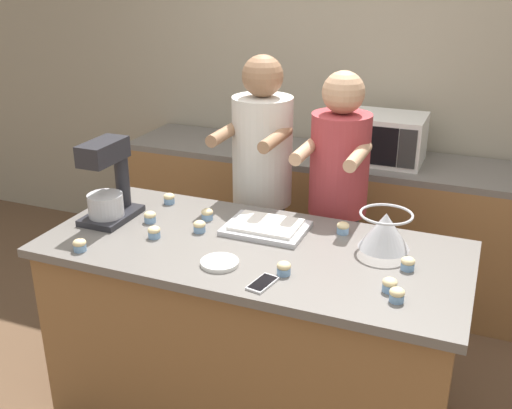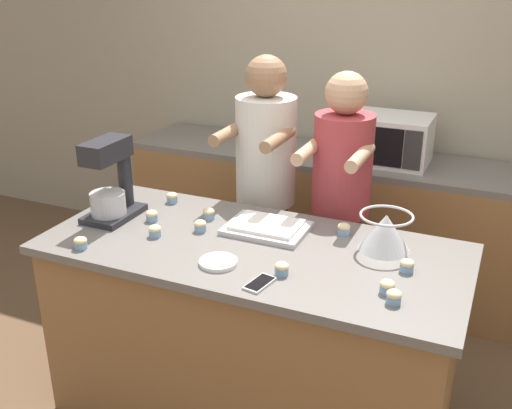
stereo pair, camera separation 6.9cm
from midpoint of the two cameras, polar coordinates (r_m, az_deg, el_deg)
ground_plane at (r=3.18m, az=0.33°, el=-18.77°), size 16.00×16.00×0.00m
back_wall at (r=4.12m, az=10.27°, el=11.61°), size 10.00×0.06×2.70m
island_counter at (r=2.90m, az=0.35°, el=-11.95°), size 1.89×0.85×0.91m
back_counter at (r=4.06m, az=8.20°, el=-1.60°), size 2.80×0.60×0.92m
person_left at (r=3.33m, az=1.48°, el=0.79°), size 0.34×0.50×1.64m
person_right at (r=3.21m, az=8.57°, el=-0.74°), size 0.33×0.49×1.59m
stand_mixer at (r=2.97m, az=-13.01°, el=1.93°), size 0.20×0.30×0.40m
mixing_bowl at (r=2.67m, az=12.94°, el=-2.48°), size 0.23×0.23×0.17m
baking_tray at (r=2.81m, az=1.68°, el=-2.17°), size 0.38×0.28×0.04m
microwave_oven at (r=3.79m, az=12.96°, el=6.12°), size 0.51×0.37×0.29m
cell_phone at (r=2.36m, az=1.21°, el=-7.52°), size 0.10×0.15×0.01m
small_plate at (r=2.51m, az=-2.83°, el=-5.52°), size 0.16×0.16×0.02m
cupcake_0 at (r=2.78m, az=-8.91°, el=-2.49°), size 0.06×0.06×0.06m
cupcake_1 at (r=2.80m, az=9.06°, el=-2.30°), size 0.06×0.06×0.06m
cupcake_2 at (r=2.35m, az=13.21°, el=-7.62°), size 0.06×0.06×0.06m
cupcake_3 at (r=2.94m, az=-9.24°, el=-1.06°), size 0.06×0.06×0.06m
cupcake_4 at (r=2.29m, az=13.84°, el=-8.53°), size 0.06×0.06×0.06m
cupcake_5 at (r=2.73m, az=-15.68°, el=-3.53°), size 0.06×0.06×0.06m
cupcake_6 at (r=3.15m, az=-7.39°, el=0.67°), size 0.06×0.06×0.06m
cupcake_7 at (r=2.53m, az=14.95°, el=-5.63°), size 0.06×0.06×0.06m
cupcake_8 at (r=2.93m, az=-3.85°, el=-0.87°), size 0.06×0.06×0.06m
cupcake_9 at (r=2.80m, az=-4.63°, el=-2.02°), size 0.06×0.06×0.06m
cupcake_10 at (r=2.42m, az=3.28°, el=-6.11°), size 0.06×0.06×0.06m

